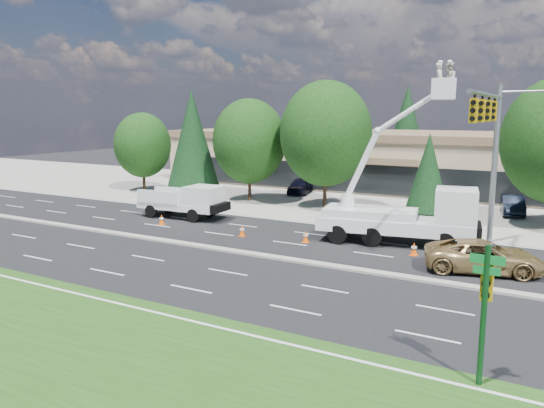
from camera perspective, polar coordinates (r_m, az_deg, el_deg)
The scene contains 24 objects.
ground at distance 27.99m, azimuth -1.11°, elevation -5.66°, with size 140.00×140.00×0.00m, color black.
concrete_apron at distance 45.98m, azimuth 11.60°, elevation 0.29°, with size 140.00×22.00×0.01m, color gray.
grass_verge at distance 18.65m, azimuth -22.48°, elevation -14.57°, with size 140.00×10.00×0.01m, color #194313.
road_median at distance 27.98m, azimuth -1.11°, elevation -5.54°, with size 120.00×0.55×0.12m, color gray.
strip_mall at distance 55.15m, azimuth 14.89°, elevation 4.68°, with size 50.40×15.40×5.50m.
tree_front_a at distance 52.40m, azimuth -13.75°, elevation 6.17°, with size 5.39×5.39×7.47m.
tree_front_b at distance 48.47m, azimuth -8.55°, elevation 6.90°, with size 4.80×4.80×9.46m.
tree_front_c at distance 45.05m, azimuth -2.46°, elevation 6.76°, with size 6.23×6.23×8.64m.
tree_front_d at distance 41.76m, azimuth 5.80°, elevation 7.52°, with size 7.17×7.17×9.95m.
tree_front_e at distance 39.45m, azimuth 16.46°, elevation 3.29°, with size 3.08×3.08×6.07m.
tree_back_a at distance 72.56m, azimuth 3.45°, elevation 8.36°, with size 5.31×5.31×10.47m.
tree_back_b at distance 67.63m, azimuth 14.29°, elevation 8.09°, with size 5.44×5.44×10.72m.
tree_back_c at distance 65.40m, azimuth 26.26°, elevation 6.75°, with size 4.82×4.82×9.49m.
signal_mast at distance 30.55m, azimuth 22.57°, elevation 6.43°, with size 2.76×10.16×9.00m.
street_sign_pole at distance 15.77m, azimuth 21.95°, elevation -9.52°, with size 0.90×0.44×4.00m.
utility_pickup at distance 38.29m, azimuth -9.19°, elevation -0.05°, with size 6.34×2.73×2.39m.
bucket_truck at distance 31.03m, azimuth 14.57°, elevation -0.35°, with size 9.07×4.13×10.22m.
traffic_cone_a at distance 36.47m, azimuth -11.79°, elevation -1.65°, with size 0.40×0.40×0.70m.
traffic_cone_b at distance 32.46m, azimuth -3.23°, elevation -2.88°, with size 0.40×0.40×0.70m.
traffic_cone_c at distance 30.92m, azimuth 3.65°, elevation -3.53°, with size 0.40×0.40×0.70m.
traffic_cone_d at distance 29.12m, azimuth 15.02°, elevation -4.69°, with size 0.40×0.40×0.70m.
minivan at distance 27.09m, azimuth 21.81°, elevation -5.26°, with size 2.50×5.42×1.51m, color tan.
parked_car_west at distance 49.33m, azimuth 3.06°, elevation 1.97°, with size 1.72×4.28×1.46m, color black.
parked_car_east at distance 43.01m, azimuth 24.45°, elevation -0.09°, with size 1.52×4.35×1.43m, color black.
Camera 1 is at (13.67, -23.26, 7.48)m, focal length 35.00 mm.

